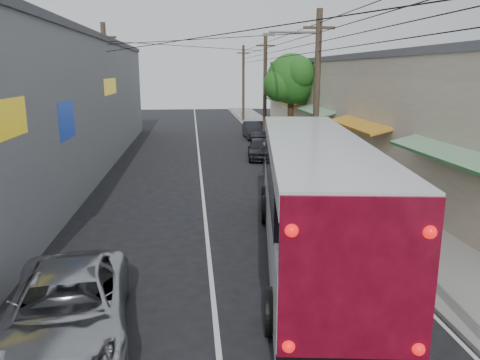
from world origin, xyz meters
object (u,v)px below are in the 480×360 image
object	(u,v)px
parked_car_mid	(260,148)
pedestrian_far	(344,167)
jeepney	(67,309)
pedestrian_near	(378,173)
coach_bus	(312,195)
parked_car_far	(254,130)
parked_suv	(295,165)

from	to	relation	value
parked_car_mid	pedestrian_far	size ratio (longest dim) A/B	2.65
jeepney	pedestrian_near	bearing A→B (deg)	37.22
parked_car_mid	coach_bus	bearing A→B (deg)	-86.93
pedestrian_far	coach_bus	bearing A→B (deg)	94.51
pedestrian_near	parked_car_mid	bearing A→B (deg)	-92.46
coach_bus	parked_car_far	xyz separation A→B (m)	(1.59, 24.67, -1.16)
coach_bus	parked_car_mid	size ratio (longest dim) A/B	3.30
coach_bus	pedestrian_far	xyz separation A→B (m)	(3.82, 8.57, -1.00)
parked_car_mid	parked_car_far	world-z (taller)	parked_car_far
jeepney	parked_car_mid	size ratio (longest dim) A/B	1.36
jeepney	parked_suv	xyz separation A→B (m)	(7.59, 13.32, 0.11)
parked_car_mid	jeepney	bearing A→B (deg)	-103.08
coach_bus	parked_suv	bearing A→B (deg)	88.26
parked_car_mid	parked_car_far	distance (m)	9.01
parked_car_far	jeepney	bearing A→B (deg)	-106.06
coach_bus	parked_car_mid	distance (m)	15.76
jeepney	pedestrian_far	bearing A→B (deg)	44.91
coach_bus	parked_car_mid	world-z (taller)	coach_bus
parked_car_mid	parked_car_far	size ratio (longest dim) A/B	0.92
parked_suv	pedestrian_near	world-z (taller)	pedestrian_near
pedestrian_far	pedestrian_near	bearing A→B (deg)	137.35
parked_suv	pedestrian_far	xyz separation A→B (m)	(2.24, -0.73, 0.01)
parked_suv	parked_car_far	distance (m)	15.37
parked_car_far	pedestrian_near	bearing A→B (deg)	-81.95
jeepney	parked_car_far	bearing A→B (deg)	68.08
coach_bus	parked_car_far	world-z (taller)	coach_bus
parked_car_mid	pedestrian_far	world-z (taller)	pedestrian_far
pedestrian_far	parked_car_far	bearing A→B (deg)	-53.54
parked_car_mid	pedestrian_far	distance (m)	7.75
coach_bus	parked_car_mid	xyz separation A→B (m)	(0.79, 15.70, -1.19)
jeepney	pedestrian_far	size ratio (longest dim) A/B	3.61
parked_car_far	pedestrian_far	bearing A→B (deg)	-83.33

